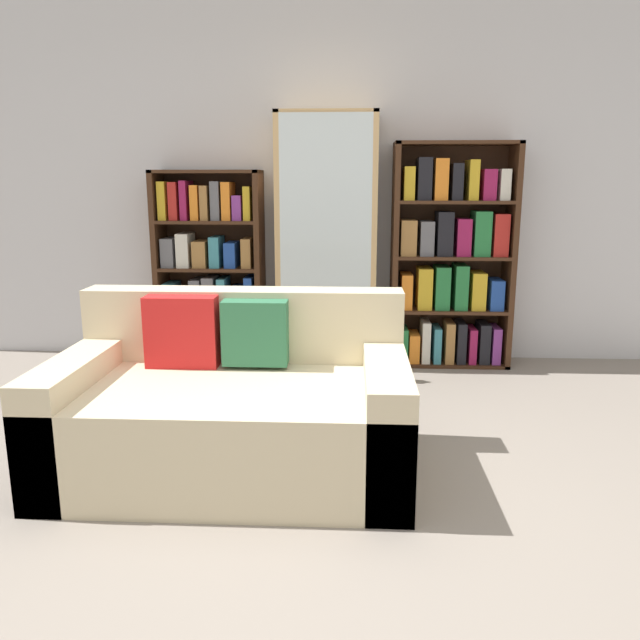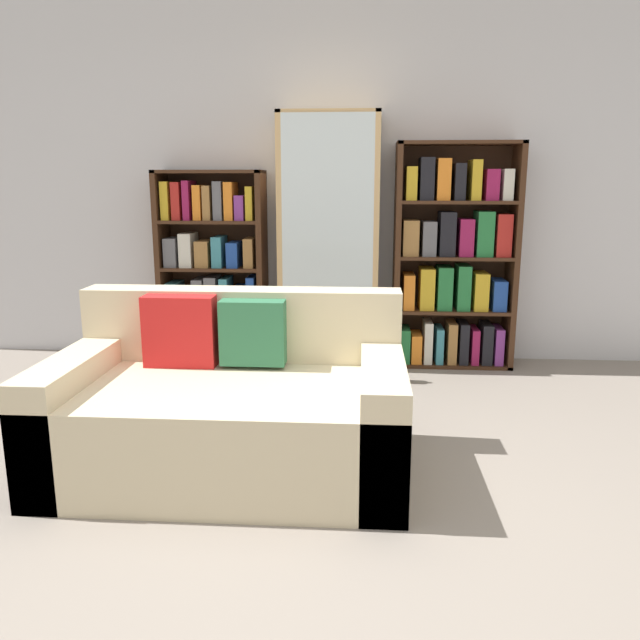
{
  "view_description": "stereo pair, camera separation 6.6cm",
  "coord_description": "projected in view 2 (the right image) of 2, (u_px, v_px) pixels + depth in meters",
  "views": [
    {
      "loc": [
        0.18,
        -2.1,
        1.36
      ],
      "look_at": [
        -0.02,
        1.6,
        0.54
      ],
      "focal_mm": 35.0,
      "sensor_mm": 36.0,
      "label": 1
    },
    {
      "loc": [
        0.24,
        -2.1,
        1.36
      ],
      "look_at": [
        -0.02,
        1.6,
        0.54
      ],
      "focal_mm": 35.0,
      "sensor_mm": 36.0,
      "label": 2
    }
  ],
  "objects": [
    {
      "name": "display_cabinet",
      "position": [
        329.0,
        243.0,
        4.63
      ],
      "size": [
        0.73,
        0.36,
        1.85
      ],
      "color": "tan",
      "rests_on": "ground"
    },
    {
      "name": "couch",
      "position": [
        230.0,
        409.0,
        3.01
      ],
      "size": [
        1.65,
        0.98,
        0.82
      ],
      "color": "beige",
      "rests_on": "ground"
    },
    {
      "name": "wine_bottle",
      "position": [
        394.0,
        360.0,
        4.32
      ],
      "size": [
        0.09,
        0.09,
        0.37
      ],
      "color": "#143819",
      "rests_on": "ground"
    },
    {
      "name": "wall_back",
      "position": [
        333.0,
        183.0,
        4.75
      ],
      "size": [
        6.32,
        0.06,
        2.7
      ],
      "color": "silver",
      "rests_on": "ground"
    },
    {
      "name": "ground_plane",
      "position": [
        295.0,
        551.0,
        2.35
      ],
      "size": [
        16.0,
        16.0,
        0.0
      ],
      "primitive_type": "plane",
      "color": "gray"
    },
    {
      "name": "bookshelf_right",
      "position": [
        454.0,
        262.0,
        4.61
      ],
      "size": [
        0.89,
        0.32,
        1.64
      ],
      "color": "#3D2314",
      "rests_on": "ground"
    },
    {
      "name": "bookshelf_left",
      "position": [
        212.0,
        271.0,
        4.75
      ],
      "size": [
        0.8,
        0.32,
        1.45
      ],
      "color": "#3D2314",
      "rests_on": "ground"
    }
  ]
}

